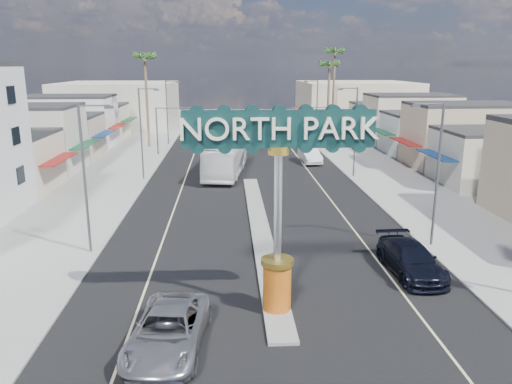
{
  "coord_description": "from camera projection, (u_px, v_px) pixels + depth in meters",
  "views": [
    {
      "loc": [
        -2.18,
        -19.05,
        11.16
      ],
      "look_at": [
        -0.52,
        9.9,
        3.73
      ],
      "focal_mm": 35.0,
      "sensor_mm": 36.0,
      "label": 1
    }
  ],
  "objects": [
    {
      "name": "palm_left_far",
      "position": [
        145.0,
        62.0,
        66.09
      ],
      "size": [
        2.6,
        2.6,
        13.1
      ],
      "color": "brown",
      "rests_on": "ground"
    },
    {
      "name": "backdrop_far_left",
      "position": [
        119.0,
        105.0,
        91.63
      ],
      "size": [
        20.0,
        20.0,
        8.0
      ],
      "primitive_type": "cube",
      "color": "#B7B29E",
      "rests_on": "ground"
    },
    {
      "name": "gateway_sign",
      "position": [
        278.0,
        188.0,
        21.75
      ],
      "size": [
        8.2,
        1.5,
        9.15
      ],
      "color": "#BB480E",
      "rests_on": "median_island"
    },
    {
      "name": "median_island",
      "position": [
        260.0,
        228.0,
        34.83
      ],
      "size": [
        1.3,
        30.0,
        0.16
      ],
      "primitive_type": "cube",
      "color": "gray",
      "rests_on": "ground"
    },
    {
      "name": "storefront_row_right",
      "position": [
        433.0,
        130.0,
        63.49
      ],
      "size": [
        12.0,
        42.0,
        6.0
      ],
      "primitive_type": "cube",
      "color": "#B7B29E",
      "rests_on": "ground"
    },
    {
      "name": "streetlight_r_near",
      "position": [
        435.0,
        168.0,
        30.31
      ],
      "size": [
        2.03,
        0.22,
        9.0
      ],
      "color": "#47474C",
      "rests_on": "ground"
    },
    {
      "name": "suv_right",
      "position": [
        411.0,
        259.0,
        27.22
      ],
      "size": [
        2.69,
        5.93,
        1.68
      ],
      "primitive_type": "imported",
      "rotation": [
        0.0,
        0.0,
        0.06
      ],
      "color": "black",
      "rests_on": "ground"
    },
    {
      "name": "sidewalk_right",
      "position": [
        386.0,
        176.0,
        51.09
      ],
      "size": [
        8.0,
        120.0,
        0.12
      ],
      "primitive_type": "cube",
      "color": "gray",
      "rests_on": "ground"
    },
    {
      "name": "palm_right_far",
      "position": [
        335.0,
        56.0,
        79.03
      ],
      "size": [
        2.6,
        2.6,
        14.1
      ],
      "color": "brown",
      "rests_on": "ground"
    },
    {
      "name": "city_bus",
      "position": [
        226.0,
        156.0,
        52.1
      ],
      "size": [
        4.88,
        13.55,
        3.69
      ],
      "primitive_type": "imported",
      "rotation": [
        0.0,
        0.0,
        -0.14
      ],
      "color": "white",
      "rests_on": "ground"
    },
    {
      "name": "storefront_row_left",
      "position": [
        49.0,
        133.0,
        60.82
      ],
      "size": [
        12.0,
        42.0,
        6.0
      ],
      "primitive_type": "cube",
      "color": "beige",
      "rests_on": "ground"
    },
    {
      "name": "sidewalk_left",
      "position": [
        109.0,
        180.0,
        49.53
      ],
      "size": [
        8.0,
        120.0,
        0.12
      ],
      "primitive_type": "cube",
      "color": "gray",
      "rests_on": "ground"
    },
    {
      "name": "ground",
      "position": [
        250.0,
        178.0,
        50.32
      ],
      "size": [
        160.0,
        160.0,
        0.0
      ],
      "primitive_type": "plane",
      "color": "gray",
      "rests_on": "ground"
    },
    {
      "name": "car_parked_right",
      "position": [
        310.0,
        155.0,
        58.15
      ],
      "size": [
        2.25,
        5.55,
        1.79
      ],
      "primitive_type": "imported",
      "rotation": [
        0.0,
        0.0,
        0.07
      ],
      "color": "white",
      "rests_on": "ground"
    },
    {
      "name": "streetlight_l_far",
      "position": [
        168.0,
        109.0,
        69.76
      ],
      "size": [
        2.03,
        0.22,
        9.0
      ],
      "color": "#47474C",
      "rests_on": "ground"
    },
    {
      "name": "backdrop_far_right",
      "position": [
        355.0,
        103.0,
        94.07
      ],
      "size": [
        20.0,
        20.0,
        8.0
      ],
      "primitive_type": "cube",
      "color": "beige",
      "rests_on": "ground"
    },
    {
      "name": "palm_right_mid",
      "position": [
        329.0,
        68.0,
        73.56
      ],
      "size": [
        2.6,
        2.6,
        12.1
      ],
      "color": "brown",
      "rests_on": "ground"
    },
    {
      "name": "streetlight_l_mid",
      "position": [
        143.0,
        129.0,
        48.49
      ],
      "size": [
        2.03,
        0.22,
        9.0
      ],
      "color": "#47474C",
      "rests_on": "ground"
    },
    {
      "name": "traffic_signal_right",
      "position": [
        317.0,
        120.0,
        63.31
      ],
      "size": [
        5.09,
        0.45,
        6.0
      ],
      "color": "#47474C",
      "rests_on": "ground"
    },
    {
      "name": "traffic_signal_left",
      "position": [
        171.0,
        121.0,
        62.29
      ],
      "size": [
        5.09,
        0.45,
        6.0
      ],
      "color": "#47474C",
      "rests_on": "ground"
    },
    {
      "name": "streetlight_r_far",
      "position": [
        316.0,
        109.0,
        70.92
      ],
      "size": [
        2.03,
        0.22,
        9.0
      ],
      "color": "#47474C",
      "rests_on": "ground"
    },
    {
      "name": "suv_left",
      "position": [
        168.0,
        331.0,
        19.92
      ],
      "size": [
        3.41,
        6.33,
        1.69
      ],
      "primitive_type": "imported",
      "rotation": [
        0.0,
        0.0,
        -0.1
      ],
      "color": "#9F9EA3",
      "rests_on": "ground"
    },
    {
      "name": "streetlight_l_near",
      "position": [
        87.0,
        172.0,
        29.14
      ],
      "size": [
        2.03,
        0.22,
        9.0
      ],
      "color": "#47474C",
      "rests_on": "ground"
    },
    {
      "name": "streetlight_r_mid",
      "position": [
        354.0,
        127.0,
        49.65
      ],
      "size": [
        2.03,
        0.22,
        9.0
      ],
      "color": "#47474C",
      "rests_on": "ground"
    },
    {
      "name": "road",
      "position": [
        250.0,
        178.0,
        50.32
      ],
      "size": [
        20.0,
        120.0,
        0.01
      ],
      "primitive_type": "cube",
      "color": "black",
      "rests_on": "ground"
    }
  ]
}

